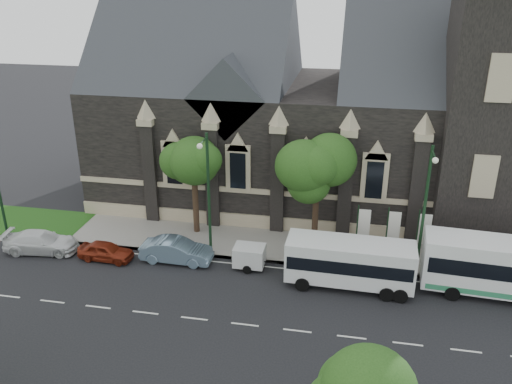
% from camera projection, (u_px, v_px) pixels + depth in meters
% --- Properties ---
extents(ground, '(160.00, 160.00, 0.00)m').
position_uv_depth(ground, '(245.00, 325.00, 30.01)').
color(ground, black).
rests_on(ground, ground).
extents(sidewalk, '(80.00, 5.00, 0.15)m').
position_uv_depth(sidewalk, '(272.00, 245.00, 38.58)').
color(sidewalk, gray).
rests_on(sidewalk, ground).
extents(museum, '(40.00, 17.70, 29.90)m').
position_uv_depth(museum, '(353.00, 109.00, 42.96)').
color(museum, black).
rests_on(museum, ground).
extents(tree_walk_right, '(4.08, 4.08, 7.80)m').
position_uv_depth(tree_walk_right, '(321.00, 169.00, 36.90)').
color(tree_walk_right, black).
rests_on(tree_walk_right, ground).
extents(tree_walk_left, '(3.91, 3.91, 7.64)m').
position_uv_depth(tree_walk_left, '(197.00, 162.00, 38.48)').
color(tree_walk_left, black).
rests_on(tree_walk_left, ground).
extents(street_lamp_near, '(0.36, 1.88, 9.00)m').
position_uv_depth(street_lamp_near, '(425.00, 206.00, 32.72)').
color(street_lamp_near, black).
rests_on(street_lamp_near, ground).
extents(street_lamp_mid, '(0.36, 1.88, 9.00)m').
position_uv_depth(street_lamp_mid, '(208.00, 190.00, 35.15)').
color(street_lamp_mid, black).
rests_on(street_lamp_mid, ground).
extents(banner_flag_left, '(0.90, 0.10, 4.00)m').
position_uv_depth(banner_flag_left, '(361.00, 227.00, 36.14)').
color(banner_flag_left, black).
rests_on(banner_flag_left, ground).
extents(banner_flag_center, '(0.90, 0.10, 4.00)m').
position_uv_depth(banner_flag_center, '(391.00, 229.00, 35.80)').
color(banner_flag_center, black).
rests_on(banner_flag_center, ground).
extents(banner_flag_right, '(0.90, 0.10, 4.00)m').
position_uv_depth(banner_flag_right, '(422.00, 232.00, 35.45)').
color(banner_flag_right, black).
rests_on(banner_flag_right, ground).
extents(shuttle_bus, '(8.02, 2.96, 3.07)m').
position_uv_depth(shuttle_bus, '(350.00, 261.00, 33.09)').
color(shuttle_bus, silver).
rests_on(shuttle_bus, ground).
extents(box_trailer, '(2.98, 1.75, 1.59)m').
position_uv_depth(box_trailer, '(249.00, 256.00, 35.45)').
color(box_trailer, silver).
rests_on(box_trailer, ground).
extents(sedan, '(4.97, 1.74, 1.64)m').
position_uv_depth(sedan, '(176.00, 251.00, 36.27)').
color(sedan, '#718CA3').
rests_on(sedan, ground).
extents(car_far_red, '(3.91, 1.70, 1.31)m').
position_uv_depth(car_far_red, '(106.00, 251.00, 36.55)').
color(car_far_red, maroon).
rests_on(car_far_red, ground).
extents(car_far_white, '(5.44, 2.76, 1.51)m').
position_uv_depth(car_far_white, '(41.00, 242.00, 37.56)').
color(car_far_white, silver).
rests_on(car_far_white, ground).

